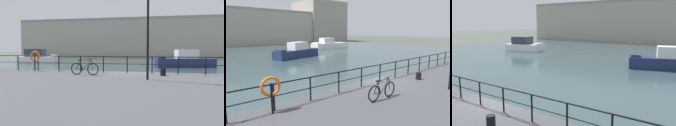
# 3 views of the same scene
# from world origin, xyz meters

# --- Properties ---
(ground_plane) EXTENTS (240.00, 240.00, 0.00)m
(ground_plane) POSITION_xyz_m (0.00, 0.00, 0.00)
(ground_plane) COLOR #4C5147
(water_basin) EXTENTS (80.00, 60.00, 0.01)m
(water_basin) POSITION_xyz_m (0.00, 30.20, 0.01)
(water_basin) COLOR #33474C
(water_basin) RESTS_ON ground_plane
(moored_small_launch) EXTENTS (6.64, 4.03, 2.40)m
(moored_small_launch) POSITION_xyz_m (-19.48, 21.13, 0.94)
(moored_small_launch) COLOR white
(moored_small_launch) RESTS_ON water_basin
(moored_harbor_tender) EXTENTS (8.02, 4.34, 2.34)m
(moored_harbor_tender) POSITION_xyz_m (3.94, 18.17, 0.87)
(moored_harbor_tender) COLOR navy
(moored_harbor_tender) RESTS_ON water_basin
(quay_railing) EXTENTS (22.42, 0.07, 1.08)m
(quay_railing) POSITION_xyz_m (1.27, -0.75, 1.73)
(quay_railing) COLOR black
(quay_railing) RESTS_ON quay_promenade
(mooring_bollard) EXTENTS (0.32, 0.32, 0.44)m
(mooring_bollard) POSITION_xyz_m (2.01, -1.95, 1.21)
(mooring_bollard) COLOR black
(mooring_bollard) RESTS_ON quay_promenade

